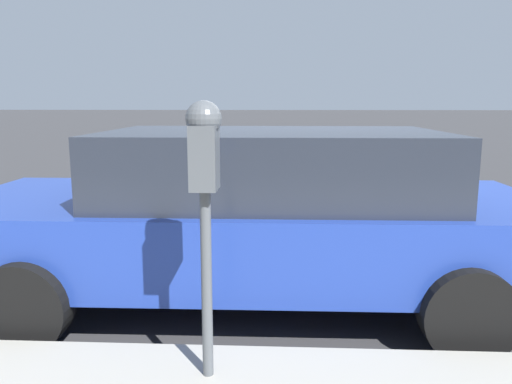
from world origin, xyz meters
TOP-DOWN VIEW (x-y plane):
  - ground_plane at (0.00, 0.00)m, footprint 220.00×220.00m
  - parking_meter at (-2.54, 0.76)m, footprint 0.21×0.19m
  - car_blue at (-1.03, 0.56)m, footprint 2.16×4.85m

SIDE VIEW (x-z plane):
  - ground_plane at x=0.00m, z-range 0.00..0.00m
  - car_blue at x=-1.03m, z-range 0.04..1.51m
  - parking_meter at x=-2.54m, z-range 0.58..2.11m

